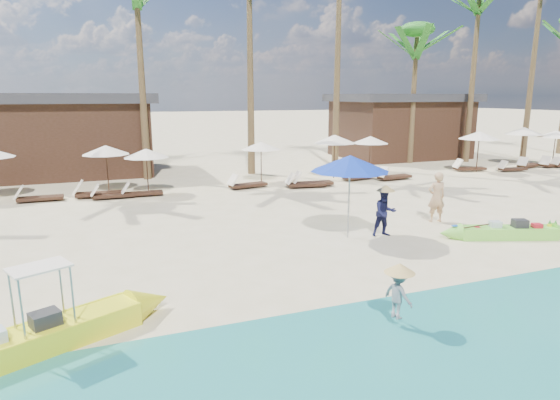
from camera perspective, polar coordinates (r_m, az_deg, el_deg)
name	(u,v)px	position (r m, az deg, el deg)	size (l,w,h in m)	color
ground	(332,260)	(12.34, 6.33, -7.27)	(240.00, 240.00, 0.00)	beige
wet_sand_strip	(471,358)	(8.60, 22.24, -17.44)	(240.00, 4.50, 0.01)	tan
green_canoe	(507,232)	(15.57, 25.95, -3.53)	(4.40, 1.79, 0.58)	#76D841
yellow_canoe	(33,340)	(9.01, -27.91, -14.87)	(5.29, 2.69, 1.47)	yellow
tourist	(436,197)	(16.54, 18.54, 0.33)	(0.62, 0.41, 1.70)	tan
vendor_green	(385,213)	(14.44, 12.64, -1.52)	(0.71, 0.55, 1.46)	#141638
vendor_yellow	(398,294)	(8.94, 14.22, -11.03)	(0.61, 0.35, 0.94)	gray
blue_umbrella	(350,163)	(13.80, 8.53, 4.44)	(2.31, 2.31, 2.49)	#99999E
lounger_3_right	(37,197)	(21.18, -27.54, 0.33)	(1.79, 0.56, 0.61)	#372016
resort_parasol_4	(106,150)	(21.81, -20.48, 5.73)	(2.01, 2.01, 2.08)	#372016
lounger_4_left	(96,193)	(21.01, -21.56, 0.85)	(1.99, 0.74, 0.66)	#372016
lounger_4_right	(110,195)	(20.54, -20.00, 0.63)	(1.67, 0.54, 0.57)	#372016
resort_parasol_5	(146,153)	(20.87, -16.01, 5.51)	(1.92, 1.92, 1.97)	#372016
lounger_5_left	(140,192)	(20.64, -16.68, 0.92)	(1.70, 0.58, 0.57)	#372016
resort_parasol_6	(261,146)	(23.00, -2.33, 6.65)	(1.94, 1.94, 1.99)	#372016
lounger_6_left	(245,184)	(21.56, -4.23, 1.96)	(1.92, 0.88, 0.63)	#372016
lounger_6_right	(304,183)	(21.68, 2.89, 2.04)	(1.93, 0.83, 0.64)	#372016
resort_parasol_7	(335,139)	(24.25, 6.68, 7.39)	(2.17, 2.17, 2.24)	#372016
lounger_7_left	(310,182)	(21.96, 3.68, 2.19)	(2.01, 0.81, 0.67)	#372016
lounger_7_right	(357,176)	(23.98, 9.41, 2.91)	(1.95, 0.93, 0.64)	#372016
resort_parasol_8	(370,140)	(26.07, 10.95, 7.21)	(1.98, 1.98, 2.04)	#372016
lounger_8_left	(392,176)	(24.35, 13.53, 2.87)	(1.93, 0.76, 0.64)	#372016
resort_parasol_9	(479,135)	(28.20, 23.14, 7.27)	(2.21, 2.21, 2.28)	#372016
lounger_9_left	(468,168)	(28.55, 21.91, 3.69)	(1.91, 0.96, 0.62)	#372016
lounger_9_right	(511,168)	(29.44, 26.33, 3.49)	(1.69, 0.74, 0.56)	#372016
resort_parasol_10	(524,131)	(32.52, 27.60, 7.47)	(2.24, 2.24, 2.30)	#372016
lounger_10_left	(528,165)	(31.30, 27.96, 3.83)	(1.87, 0.99, 0.61)	#372016
lounger_10_right	(551,164)	(32.31, 30.15, 3.84)	(1.93, 0.86, 0.63)	#372016
resort_parasol_11	(556,134)	(32.84, 30.60, 6.95)	(2.09, 2.09, 2.15)	#372016
palm_3	(137,1)	(25.06, -17.06, 22.19)	(2.08, 2.08, 10.52)	brown
palm_6	(416,47)	(30.90, 16.29, 17.45)	(2.08, 2.08, 8.51)	brown
palm_7	(478,15)	(32.83, 23.01, 20.08)	(2.08, 2.08, 11.08)	brown
pavilion_west	(50,134)	(28.02, -26.24, 7.25)	(10.80, 6.60, 4.30)	#372016
pavilion_east	(399,125)	(33.93, 14.35, 8.86)	(8.80, 6.60, 4.30)	#372016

